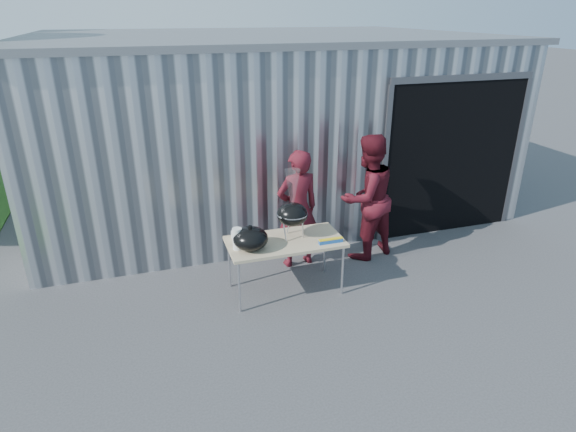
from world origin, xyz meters
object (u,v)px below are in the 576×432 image
object	(u,v)px
kettle_grill	(292,207)
person_bystander	(367,197)
folding_table	(285,243)
person_cook	(298,209)

from	to	relation	value
kettle_grill	person_bystander	world-z (taller)	person_bystander
kettle_grill	folding_table	bearing A→B (deg)	-153.04
person_bystander	person_cook	bearing A→B (deg)	-19.09
folding_table	person_bystander	distance (m)	1.61
person_cook	person_bystander	xyz separation A→B (m)	(1.07, -0.05, 0.07)
kettle_grill	person_cook	distance (m)	0.74
person_cook	person_bystander	bearing A→B (deg)	170.04
person_bystander	kettle_grill	bearing A→B (deg)	6.29
kettle_grill	person_cook	bearing A→B (deg)	65.34
kettle_grill	person_bystander	distance (m)	1.48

